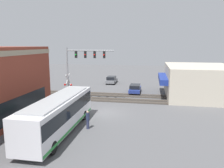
% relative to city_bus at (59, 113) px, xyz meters
% --- Properties ---
extents(ground_plane, '(120.00, 120.00, 0.00)m').
position_rel_city_bus_xyz_m(ground_plane, '(6.31, -2.80, -1.79)').
color(ground_plane, '#565659').
extents(shop_building, '(12.01, 10.65, 4.70)m').
position_rel_city_bus_xyz_m(shop_building, '(16.91, -14.97, 0.56)').
color(shop_building, beige).
rests_on(shop_building, ground).
extents(city_bus, '(11.41, 2.59, 3.24)m').
position_rel_city_bus_xyz_m(city_bus, '(0.00, 0.00, 0.00)').
color(city_bus, silver).
rests_on(city_bus, ground).
extents(traffic_signal_gantry, '(0.42, 6.56, 7.42)m').
position_rel_city_bus_xyz_m(traffic_signal_gantry, '(10.74, 1.38, 3.75)').
color(traffic_signal_gantry, gray).
rests_on(traffic_signal_gantry, ground).
extents(crossing_signal, '(1.41, 1.18, 3.81)m').
position_rel_city_bus_xyz_m(crossing_signal, '(10.75, 3.38, 0.51)').
color(crossing_signal, gray).
rests_on(crossing_signal, ground).
extents(rail_track_near, '(2.60, 60.00, 0.15)m').
position_rel_city_bus_xyz_m(rail_track_near, '(12.31, -2.80, -1.76)').
color(rail_track_near, '#332D28').
rests_on(rail_track_near, ground).
extents(rail_track_far, '(2.60, 60.00, 0.15)m').
position_rel_city_bus_xyz_m(rail_track_far, '(15.51, -2.80, -1.76)').
color(rail_track_far, '#332D28').
rests_on(rail_track_far, ground).
extents(parked_car_blue, '(4.46, 1.82, 1.35)m').
position_rel_city_bus_xyz_m(parked_car_blue, '(17.83, -5.40, -1.15)').
color(parked_car_blue, navy).
rests_on(parked_car_blue, ground).
extents(parked_car_grey, '(4.52, 1.82, 1.42)m').
position_rel_city_bus_xyz_m(parked_car_grey, '(25.87, -0.00, -1.13)').
color(parked_car_grey, slate).
rests_on(parked_car_grey, ground).
extents(pedestrian_near_bus, '(0.34, 0.34, 1.75)m').
position_rel_city_bus_xyz_m(pedestrian_near_bus, '(1.23, -2.24, -0.90)').
color(pedestrian_near_bus, '#2D3351').
rests_on(pedestrian_near_bus, ground).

